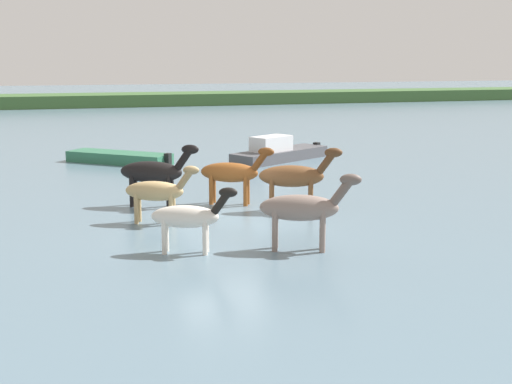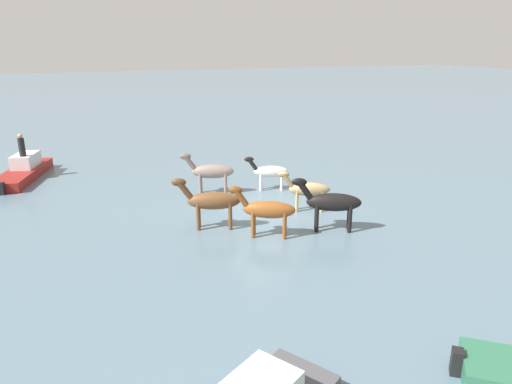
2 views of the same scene
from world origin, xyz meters
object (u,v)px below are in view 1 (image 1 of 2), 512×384
Objects in this scene: horse_rear_stallion at (232,173)px; horse_dun_straggler at (157,191)px; horse_pinto_flank at (303,208)px; boat_motor_center at (279,154)px; boat_dinghy_port at (120,159)px; horse_dark_mare at (294,176)px; horse_mid_herd at (154,172)px; horse_gray_outer at (188,217)px.

horse_dun_straggler is (-2.74, -1.93, -0.11)m from horse_rear_stallion.
boat_motor_center is (4.13, 14.59, -0.76)m from horse_pinto_flank.
boat_motor_center is (7.27, -1.34, 0.15)m from boat_dinghy_port.
boat_dinghy_port is at bearing 133.69° from horse_rear_stallion.
horse_rear_stallion is 9.91m from boat_motor_center.
horse_rear_stallion is at bearing 114.02° from horse_pinto_flank.
boat_motor_center is at bearing 94.66° from horse_pinto_flank.
boat_dinghy_port is (-4.40, 11.70, -0.94)m from horse_dark_mare.
horse_rear_stallion is 0.93× the size of horse_mid_herd.
horse_dark_mare is at bearing 29.05° from horse_dun_straggler.
horse_gray_outer is at bearing -170.46° from horse_pinto_flank.
horse_mid_herd reaches higher than boat_motor_center.
horse_dark_mare is 12.54m from boat_dinghy_port.
horse_rear_stallion is 2.25m from horse_dark_mare.
horse_mid_herd reaches higher than horse_rear_stallion.
horse_pinto_flank is 0.97× the size of horse_dark_mare.
horse_rear_stallion reaches higher than horse_gray_outer.
horse_rear_stallion is at bearing 155.57° from horse_dark_mare.
horse_dun_straggler is at bearing 130.19° from boat_dinghy_port.
horse_rear_stallion is 3.35m from horse_dun_straggler.
boat_motor_center is (4.49, 8.80, -0.74)m from horse_rear_stallion.
horse_dun_straggler is 0.46× the size of boat_dinghy_port.
horse_rear_stallion is at bearing 145.30° from boat_dinghy_port.
horse_dark_mare is at bearing 1.58° from horse_mid_herd.
horse_pinto_flank is at bearing -38.51° from horse_mid_herd.
horse_dark_mare reaches higher than horse_pinto_flank.
horse_gray_outer reaches higher than boat_motor_center.
horse_mid_herd is (-4.13, 1.92, 0.02)m from horse_dark_mare.
boat_motor_center is (7.23, 10.73, -0.63)m from horse_dun_straggler.
horse_mid_herd is (0.23, 2.29, 0.18)m from horse_dun_straggler.
horse_rear_stallion is 0.94× the size of horse_pinto_flank.
horse_pinto_flank reaches higher than boat_dinghy_port.
horse_pinto_flank reaches higher than horse_dun_straggler.
horse_gray_outer is at bearing -118.43° from horse_dark_mare.
boat_dinghy_port is at bearing -41.08° from boat_motor_center.
horse_dun_straggler is at bearing 115.02° from horse_gray_outer.
horse_dun_straggler is (-0.30, 3.32, 0.03)m from horse_gray_outer.
horse_pinto_flank is 4.42m from horse_dark_mare.
horse_dun_straggler is 2.31m from horse_mid_herd.
horse_dun_straggler is at bearing 149.17° from horse_pinto_flank.
horse_mid_herd is at bearing 174.37° from horse_dark_mare.
horse_dun_straggler is 12.09m from boat_dinghy_port.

